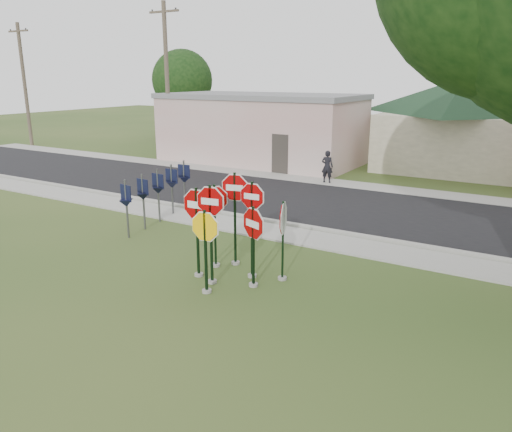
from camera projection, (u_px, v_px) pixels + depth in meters
The scene contains 20 objects.
ground at pixel (203, 298), 12.27m from camera, with size 120.00×120.00×0.00m, color #2D4A1B.
sidewalk_near at pixel (302, 237), 16.80m from camera, with size 60.00×1.60×0.06m, color #989890.
road at pixel (350, 208), 20.51m from camera, with size 60.00×7.00×0.04m, color black.
sidewalk_far at pixel (382, 188), 24.04m from camera, with size 60.00×1.60×0.06m, color #989890.
curb at pixel (314, 228), 17.61m from camera, with size 60.00×0.20×0.14m, color #989890.
stop_sign_center at pixel (211, 220), 12.70m from camera, with size 1.05×0.24×2.75m.
stop_sign_yellow at pixel (205, 242), 12.22m from camera, with size 1.05×0.24×2.26m.
stop_sign_left at pixel (197, 219), 13.18m from camera, with size 1.17×0.24×2.59m.
stop_sign_right at pixel (253, 236), 12.59m from camera, with size 1.06×0.42×2.26m.
stop_sign_back_right at pixel (252, 217), 13.09m from camera, with size 0.97×0.24×2.74m.
stop_sign_back_left at pixel (235, 205), 13.99m from camera, with size 1.04×0.28×2.81m.
stop_sign_far_right at pixel (283, 230), 13.00m from camera, with size 0.37×1.11×2.29m.
stop_sign_far_left at pixel (215, 215), 13.88m from camera, with size 0.79×0.70×2.51m.
route_sign_row at pixel (158, 190), 18.33m from camera, with size 1.43×4.63×2.00m.
building_stucco at pixel (261, 128), 30.99m from camera, with size 12.20×6.20×4.20m.
building_house at pixel (463, 105), 28.41m from camera, with size 11.60×11.60×6.20m.
utility_pole_near at pixel (167, 81), 30.41m from camera, with size 2.20×0.26×9.50m.
utility_pole_far at pixel (24, 83), 37.44m from camera, with size 2.20×0.26×9.00m.
bg_tree_left at pixel (182, 80), 40.66m from camera, with size 4.90×4.90×7.35m.
pedestrian at pixel (327, 167), 25.02m from camera, with size 0.59×0.39×1.62m, color black.
Camera 1 is at (6.94, -8.96, 5.28)m, focal length 35.00 mm.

